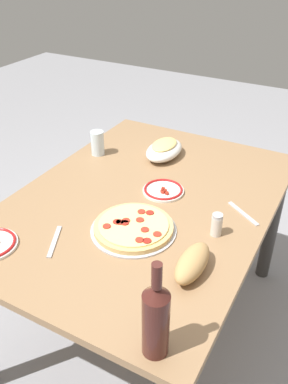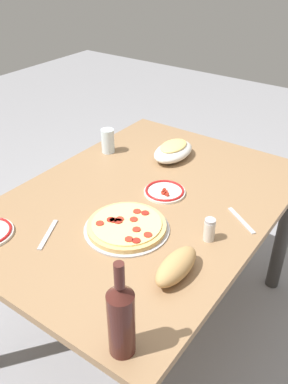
{
  "view_description": "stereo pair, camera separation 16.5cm",
  "coord_description": "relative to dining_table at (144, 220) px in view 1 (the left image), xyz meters",
  "views": [
    {
      "loc": [
        -1.22,
        -0.67,
        1.66
      ],
      "look_at": [
        0.0,
        0.0,
        0.77
      ],
      "focal_mm": 38.22,
      "sensor_mm": 36.0,
      "label": 1
    },
    {
      "loc": [
        -1.13,
        -0.8,
        1.66
      ],
      "look_at": [
        0.0,
        0.0,
        0.77
      ],
      "focal_mm": 38.22,
      "sensor_mm": 36.0,
      "label": 2
    }
  ],
  "objects": [
    {
      "name": "pepperoni_pizza",
      "position": [
        -0.21,
        -0.07,
        0.12
      ],
      "size": [
        0.31,
        0.31,
        0.03
      ],
      "color": "#B7B7BC",
      "rests_on": "dining_table"
    },
    {
      "name": "dining_table",
      "position": [
        0.0,
        0.0,
        0.0
      ],
      "size": [
        1.36,
        0.99,
        0.74
      ],
      "color": "#93704C",
      "rests_on": "ground"
    },
    {
      "name": "wine_bottle",
      "position": [
        -0.61,
        -0.37,
        0.23
      ],
      "size": [
        0.07,
        0.07,
        0.3
      ],
      "color": "#471E19",
      "rests_on": "dining_table"
    },
    {
      "name": "fork_right",
      "position": [
        0.09,
        -0.39,
        0.11
      ],
      "size": [
        0.11,
        0.15,
        0.0
      ],
      "primitive_type": "cube",
      "rotation": [
        0.0,
        0.0,
        4.11
      ],
      "color": "#B7B7BC",
      "rests_on": "dining_table"
    },
    {
      "name": "baked_pasta_dish",
      "position": [
        0.37,
        0.09,
        0.15
      ],
      "size": [
        0.24,
        0.15,
        0.08
      ],
      "color": "white",
      "rests_on": "dining_table"
    },
    {
      "name": "fork_left",
      "position": [
        -0.39,
        0.14,
        0.11
      ],
      "size": [
        0.16,
        0.09,
        0.0
      ],
      "primitive_type": "cube",
      "rotation": [
        0.0,
        0.0,
        3.6
      ],
      "color": "#B7B7BC",
      "rests_on": "dining_table"
    },
    {
      "name": "ground_plane",
      "position": [
        0.0,
        0.0,
        -0.63
      ],
      "size": [
        8.0,
        8.0,
        0.0
      ],
      "primitive_type": "plane",
      "color": "gray",
      "rests_on": "ground"
    },
    {
      "name": "side_plate_near",
      "position": [
        0.08,
        -0.05,
        0.12
      ],
      "size": [
        0.17,
        0.17,
        0.02
      ],
      "color": "white",
      "rests_on": "dining_table"
    },
    {
      "name": "bread_loaf",
      "position": [
        -0.3,
        -0.34,
        0.15
      ],
      "size": [
        0.2,
        0.08,
        0.08
      ],
      "primitive_type": "ellipsoid",
      "color": "tan",
      "rests_on": "dining_table"
    },
    {
      "name": "water_glass",
      "position": [
        0.24,
        0.39,
        0.17
      ],
      "size": [
        0.06,
        0.06,
        0.12
      ],
      "primitive_type": "cylinder",
      "color": "silver",
      "rests_on": "dining_table"
    },
    {
      "name": "spice_shaker",
      "position": [
        -0.08,
        -0.34,
        0.15
      ],
      "size": [
        0.04,
        0.04,
        0.09
      ],
      "color": "silver",
      "rests_on": "dining_table"
    }
  ]
}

